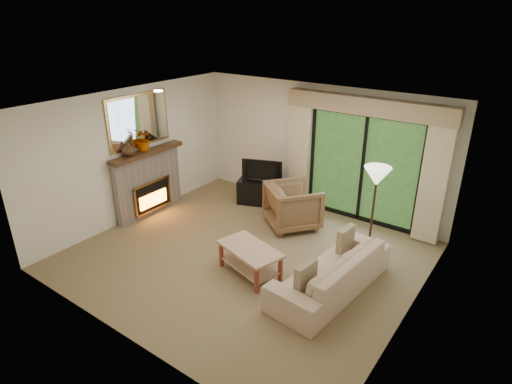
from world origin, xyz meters
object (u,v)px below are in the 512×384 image
Objects in this scene: coffee_table at (250,261)px; armchair at (293,206)px; media_console at (263,192)px; sofa at (331,271)px.

armchair is at bearing 115.10° from coffee_table.
sofa is (2.62, -1.96, 0.06)m from media_console.
sofa is (1.53, -1.43, -0.11)m from armchair.
media_console is at bearing 136.25° from coffee_table.
coffee_table is (0.30, -1.81, -0.20)m from armchair.
armchair is (1.08, -0.53, 0.17)m from media_console.
armchair is at bearing -127.27° from sofa.
sofa reaches higher than media_console.
sofa is at bearing 32.39° from coffee_table.
armchair is 1.84m from coffee_table.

